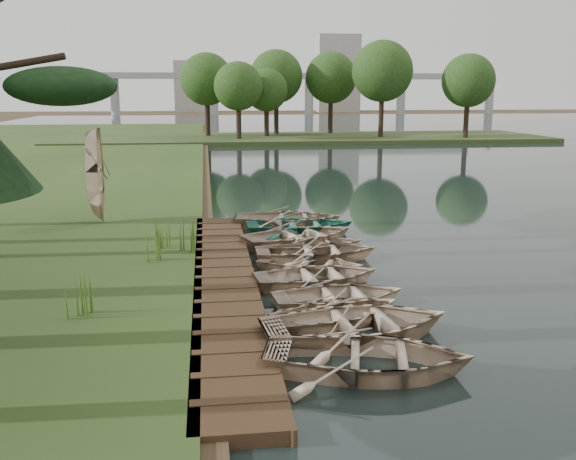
{
  "coord_description": "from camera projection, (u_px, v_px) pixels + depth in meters",
  "views": [
    {
      "loc": [
        -2.01,
        -16.34,
        5.11
      ],
      "look_at": [
        0.26,
        1.34,
        1.21
      ],
      "focal_mm": 40.0,
      "sensor_mm": 36.0,
      "label": 1
    }
  ],
  "objects": [
    {
      "name": "ground",
      "position": [
        285.0,
        285.0,
        17.18
      ],
      "size": [
        300.0,
        300.0,
        0.0
      ],
      "primitive_type": "plane",
      "color": "#3D2F1D"
    },
    {
      "name": "boardwalk",
      "position": [
        225.0,
        282.0,
        16.95
      ],
      "size": [
        1.6,
        16.0,
        0.3
      ],
      "primitive_type": "cube",
      "color": "#392616",
      "rests_on": "ground"
    },
    {
      "name": "peninsula",
      "position": [
        302.0,
        138.0,
        66.57
      ],
      "size": [
        50.0,
        14.0,
        0.45
      ],
      "primitive_type": "cube",
      "color": "#32441E",
      "rests_on": "ground"
    },
    {
      "name": "far_trees",
      "position": [
        270.0,
        77.0,
        64.84
      ],
      "size": [
        45.6,
        5.6,
        8.8
      ],
      "color": "black",
      "rests_on": "peninsula"
    },
    {
      "name": "bridge",
      "position": [
        273.0,
        81.0,
        133.48
      ],
      "size": [
        95.9,
        4.0,
        8.6
      ],
      "color": "#A5A5A0",
      "rests_on": "ground"
    },
    {
      "name": "building_a",
      "position": [
        337.0,
        74.0,
        154.65
      ],
      "size": [
        10.0,
        8.0,
        18.0
      ],
      "primitive_type": "cube",
      "color": "#A5A5A0",
      "rests_on": "ground"
    },
    {
      "name": "building_b",
      "position": [
        191.0,
        86.0,
        155.78
      ],
      "size": [
        8.0,
        8.0,
        12.0
      ],
      "primitive_type": "cube",
      "color": "#A5A5A0",
      "rests_on": "ground"
    },
    {
      "name": "rowboat_0",
      "position": [
        368.0,
        353.0,
        11.65
      ],
      "size": [
        4.34,
        3.54,
        0.79
      ],
      "primitive_type": "imported",
      "rotation": [
        0.0,
        0.0,
        1.33
      ],
      "color": "tan",
      "rests_on": "water"
    },
    {
      "name": "rowboat_1",
      "position": [
        357.0,
        320.0,
        13.22
      ],
      "size": [
        4.26,
        3.25,
        0.83
      ],
      "primitive_type": "imported",
      "rotation": [
        0.0,
        0.0,
        1.68
      ],
      "color": "tan",
      "rests_on": "water"
    },
    {
      "name": "rowboat_2",
      "position": [
        339.0,
        309.0,
        14.17
      ],
      "size": [
        3.65,
        3.12,
        0.64
      ],
      "primitive_type": "imported",
      "rotation": [
        0.0,
        0.0,
        1.92
      ],
      "color": "tan",
      "rests_on": "water"
    },
    {
      "name": "rowboat_3",
      "position": [
        339.0,
        293.0,
        15.27
      ],
      "size": [
        3.42,
        2.6,
        0.66
      ],
      "primitive_type": "imported",
      "rotation": [
        0.0,
        0.0,
        1.67
      ],
      "color": "tan",
      "rests_on": "water"
    },
    {
      "name": "rowboat_4",
      "position": [
        317.0,
        273.0,
        16.88
      ],
      "size": [
        3.62,
        2.8,
        0.69
      ],
      "primitive_type": "imported",
      "rotation": [
        0.0,
        0.0,
        1.7
      ],
      "color": "tan",
      "rests_on": "water"
    },
    {
      "name": "rowboat_5",
      "position": [
        310.0,
        261.0,
        18.18
      ],
      "size": [
        3.66,
        3.22,
        0.63
      ],
      "primitive_type": "imported",
      "rotation": [
        0.0,
        0.0,
        1.15
      ],
      "color": "tan",
      "rests_on": "water"
    },
    {
      "name": "rowboat_6",
      "position": [
        316.0,
        249.0,
        19.29
      ],
      "size": [
        3.7,
        2.64,
        0.77
      ],
      "primitive_type": "imported",
      "rotation": [
        0.0,
        0.0,
        1.57
      ],
      "color": "tan",
      "rests_on": "water"
    },
    {
      "name": "rowboat_7",
      "position": [
        313.0,
        242.0,
        20.37
      ],
      "size": [
        3.45,
        2.6,
        0.68
      ],
      "primitive_type": "imported",
      "rotation": [
        0.0,
        0.0,
        1.66
      ],
      "color": "tan",
      "rests_on": "water"
    },
    {
      "name": "rowboat_8",
      "position": [
        300.0,
        233.0,
        21.3
      ],
      "size": [
        4.7,
        4.02,
        0.82
      ],
      "primitive_type": "imported",
      "rotation": [
        0.0,
        0.0,
        1.92
      ],
      "color": "tan",
      "rests_on": "water"
    },
    {
      "name": "rowboat_9",
      "position": [
        300.0,
        223.0,
        22.92
      ],
      "size": [
        3.95,
        2.86,
        0.81
      ],
      "primitive_type": "imported",
      "rotation": [
        0.0,
        0.0,
        1.59
      ],
      "color": "#2B7862",
      "rests_on": "water"
    },
    {
      "name": "rowboat_10",
      "position": [
        288.0,
        216.0,
        24.14
      ],
      "size": [
        4.3,
        3.3,
        0.83
      ],
      "primitive_type": "imported",
      "rotation": [
        0.0,
        0.0,
        1.45
      ],
      "color": "tan",
      "rests_on": "water"
    },
    {
      "name": "stored_rowboat",
      "position": [
        101.0,
        212.0,
        23.84
      ],
      "size": [
        3.52,
        2.55,
        0.72
      ],
      "primitive_type": "imported",
      "rotation": [
        3.14,
        0.0,
        1.59
      ],
      "color": "tan",
      "rests_on": "bank"
    },
    {
      "name": "reeds_0",
      "position": [
        78.0,
        295.0,
        13.89
      ],
      "size": [
        0.6,
        0.6,
        0.95
      ],
      "primitive_type": "cone",
      "color": "#3F661E",
      "rests_on": "bank"
    },
    {
      "name": "reeds_1",
      "position": [
        188.0,
        237.0,
        19.37
      ],
      "size": [
        0.6,
        0.6,
        0.95
      ],
      "primitive_type": "cone",
      "color": "#3F661E",
      "rests_on": "bank"
    },
    {
      "name": "reeds_2",
      "position": [
        152.0,
        244.0,
        18.36
      ],
      "size": [
        0.6,
        0.6,
        1.01
      ],
      "primitive_type": "cone",
      "color": "#3F661E",
      "rests_on": "bank"
    },
    {
      "name": "reeds_3",
      "position": [
        161.0,
        234.0,
        20.02
      ],
      "size": [
        0.6,
        0.6,
        0.85
      ],
      "primitive_type": "cone",
      "color": "#3F661E",
      "rests_on": "bank"
    }
  ]
}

